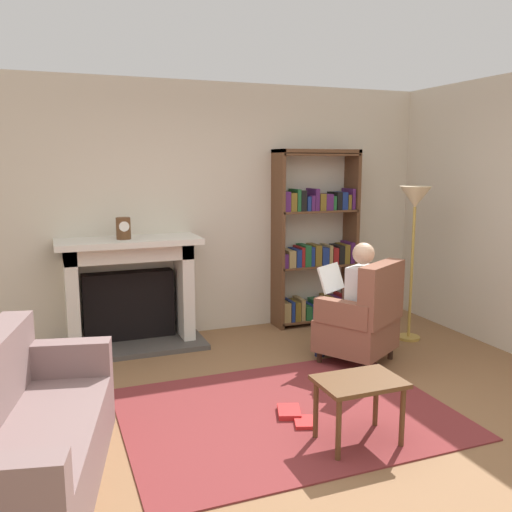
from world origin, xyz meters
name	(u,v)px	position (x,y,z in m)	size (l,w,h in m)	color
ground	(304,432)	(0.00, 0.00, 0.00)	(14.00, 14.00, 0.00)	#8A603D
back_wall	(203,210)	(0.00, 2.55, 1.35)	(5.60, 0.10, 2.70)	beige
side_wall_right	(483,212)	(2.65, 1.25, 1.35)	(0.10, 5.20, 2.70)	beige
area_rug	(287,413)	(0.00, 0.30, 0.01)	(2.40, 1.80, 0.01)	maroon
fireplace	(130,289)	(-0.85, 2.30, 0.59)	(1.44, 0.64, 1.12)	#4C4742
mantel_clock	(123,228)	(-0.90, 2.20, 1.23)	(0.14, 0.14, 0.21)	brown
bookshelf	(316,244)	(1.27, 2.33, 0.93)	(0.98, 0.32, 2.00)	brown
armchair_reading	(363,319)	(1.09, 1.01, 0.42)	(0.87, 0.86, 0.97)	#331E14
seated_reader	(352,297)	(1.03, 1.11, 0.62)	(0.54, 0.59, 1.14)	silver
sofa_floral	(21,441)	(-1.80, -0.08, 0.32)	(1.08, 1.82, 0.85)	#806663
side_table	(359,390)	(0.27, -0.27, 0.38)	(0.56, 0.39, 0.45)	brown
scattered_books	(294,415)	(0.01, 0.20, 0.03)	(0.25, 0.42, 0.04)	red
floor_lamp	(415,211)	(1.94, 1.44, 1.37)	(0.32, 0.32, 1.62)	#B7933F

